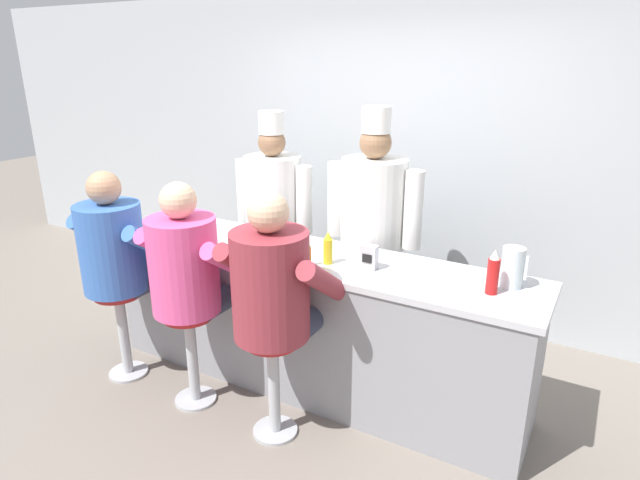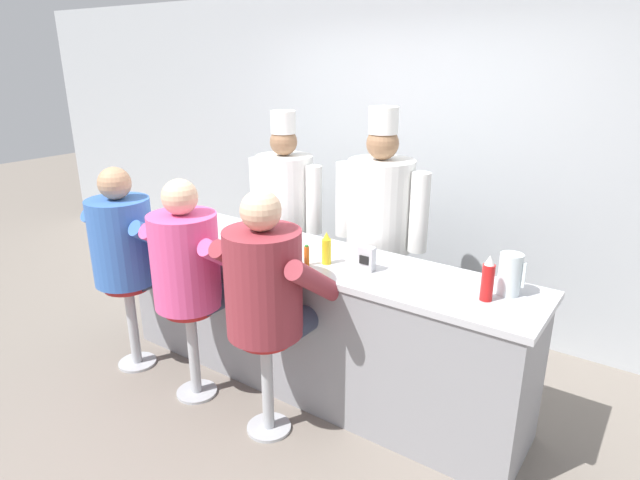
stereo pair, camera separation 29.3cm
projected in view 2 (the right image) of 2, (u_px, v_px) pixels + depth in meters
ground_plane at (283, 403)px, 3.54m from camera, size 20.00×20.00×0.00m
wall_back at (412, 160)px, 4.46m from camera, size 10.00×0.06×2.70m
diner_counter at (310, 320)px, 3.62m from camera, size 2.97×0.63×0.96m
ketchup_bottle_red at (488, 279)px, 2.77m from camera, size 0.07×0.07×0.25m
mustard_bottle_yellow at (326, 249)px, 3.26m from camera, size 0.06×0.06×0.20m
hot_sauce_bottle_orange at (307, 256)px, 3.25m from camera, size 0.03×0.03×0.13m
water_pitcher_clear at (510, 274)px, 2.84m from camera, size 0.14×0.12×0.23m
breakfast_plate at (199, 228)px, 3.93m from camera, size 0.24×0.24×0.05m
cereal_bowl at (282, 252)px, 3.40m from camera, size 0.17×0.17×0.06m
coffee_mug_white at (266, 231)px, 3.75m from camera, size 0.14×0.09×0.09m
coffee_mug_blue at (173, 219)px, 4.04m from camera, size 0.14×0.09×0.09m
napkin_dispenser_chrome at (366, 259)px, 3.17m from camera, size 0.10×0.06×0.15m
diner_seated_blue at (127, 245)px, 3.71m from camera, size 0.64×0.63×1.49m
diner_seated_pink at (190, 265)px, 3.37m from camera, size 0.64×0.64×1.49m
diner_seated_maroon at (268, 287)px, 3.02m from camera, size 0.66×0.65×1.51m
cook_in_whites_near at (285, 213)px, 4.29m from camera, size 0.70×0.45×1.78m
cook_in_whites_far at (379, 227)px, 3.80m from camera, size 0.73×0.47×1.86m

